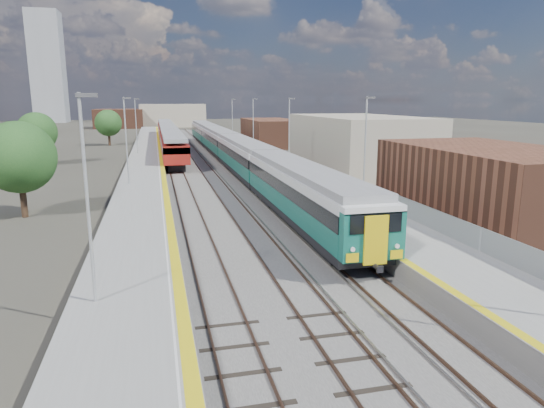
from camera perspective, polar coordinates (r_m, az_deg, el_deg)
name	(u,v)px	position (r m, az deg, el deg)	size (l,w,h in m)	color
ground	(221,168)	(60.77, -6.07, 4.25)	(320.00, 320.00, 0.00)	#47443A
ballast_bed	(201,166)	(62.99, -8.40, 4.50)	(10.50, 155.00, 0.06)	#565451
tracks	(204,163)	(64.69, -8.01, 4.78)	(8.96, 160.00, 0.17)	#4C3323
platform_right	(258,160)	(64.02, -1.66, 5.20)	(4.70, 155.00, 8.52)	slate
platform_left	(146,163)	(62.68, -14.63, 4.65)	(4.30, 155.00, 8.52)	slate
buildings	(115,91)	(148.68, -17.96, 12.50)	(72.00, 185.50, 40.00)	brown
green_train	(230,147)	(62.76, -5.00, 6.72)	(3.08, 85.57, 3.39)	black
red_train	(168,136)	(85.78, -12.09, 7.86)	(3.04, 61.54, 3.83)	black
tree_a	(19,157)	(38.48, -27.63, 4.88)	(5.07, 5.07, 6.86)	#382619
tree_b	(37,132)	(69.03, -25.94, 7.61)	(5.00, 5.00, 6.77)	#382619
tree_c	(108,123)	(95.18, -18.71, 9.01)	(4.83, 4.83, 6.55)	#382619
tree_d	(365,129)	(73.88, 10.83, 8.63)	(4.71, 4.71, 6.38)	#382619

